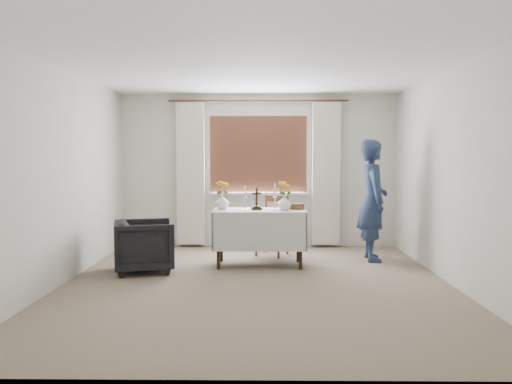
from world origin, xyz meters
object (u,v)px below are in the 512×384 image
at_px(flower_vase_left, 222,202).
at_px(flower_vase_right, 284,203).
at_px(wooden_cross, 256,199).
at_px(wooden_chair, 272,225).
at_px(altar_table, 260,238).
at_px(armchair, 144,246).
at_px(person, 373,200).

distance_m(flower_vase_left, flower_vase_right, 0.86).
bearing_deg(flower_vase_left, wooden_cross, -10.57).
height_order(wooden_chair, flower_vase_right, flower_vase_right).
bearing_deg(flower_vase_right, flower_vase_left, 172.04).
xyz_separation_m(altar_table, flower_vase_right, (0.33, -0.03, 0.48)).
height_order(armchair, flower_vase_left, flower_vase_left).
xyz_separation_m(person, flower_vase_right, (-1.27, -0.40, 0.00)).
bearing_deg(person, altar_table, 102.70).
bearing_deg(altar_table, wooden_chair, 75.44).
xyz_separation_m(altar_table, wooden_chair, (0.19, 0.71, 0.07)).
relative_size(altar_table, wooden_cross, 4.21).
distance_m(wooden_chair, wooden_cross, 0.88).
bearing_deg(armchair, wooden_cross, -90.50).
bearing_deg(person, flower_vase_left, 97.20).
relative_size(altar_table, flower_vase_left, 6.25).
xyz_separation_m(armchair, flower_vase_right, (1.81, 0.36, 0.53)).
xyz_separation_m(person, flower_vase_left, (-2.12, -0.28, 0.00)).
bearing_deg(wooden_cross, person, 0.32).
bearing_deg(flower_vase_right, wooden_chair, 101.36).
relative_size(wooden_chair, flower_vase_right, 4.51).
distance_m(armchair, flower_vase_right, 1.92).
bearing_deg(flower_vase_right, person, 17.45).
relative_size(wooden_cross, flower_vase_left, 1.49).
xyz_separation_m(altar_table, wooden_cross, (-0.04, 0.00, 0.53)).
xyz_separation_m(altar_table, flower_vase_left, (-0.51, 0.09, 0.48)).
distance_m(wooden_chair, flower_vase_right, 0.86).
height_order(person, flower_vase_right, person).
height_order(altar_table, wooden_cross, wooden_cross).
xyz_separation_m(person, wooden_cross, (-1.65, -0.37, 0.05)).
bearing_deg(person, flower_vase_right, 107.10).
height_order(armchair, flower_vase_right, flower_vase_right).
height_order(altar_table, flower_vase_right, flower_vase_right).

